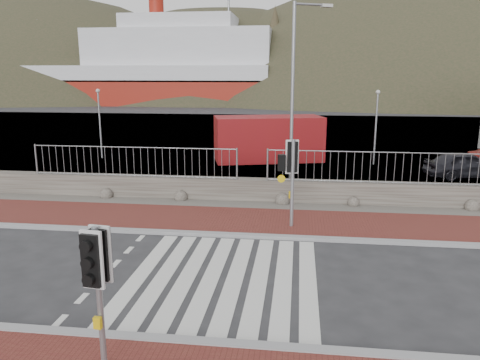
# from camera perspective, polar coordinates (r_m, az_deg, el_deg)

# --- Properties ---
(ground) EXTENTS (220.00, 220.00, 0.00)m
(ground) POSITION_cam_1_polar(r_m,az_deg,el_deg) (11.94, -2.07, -11.81)
(ground) COLOR #28282B
(ground) RESTS_ON ground
(sidewalk_far) EXTENTS (40.00, 3.00, 0.08)m
(sidewalk_far) POSITION_cam_1_polar(r_m,az_deg,el_deg) (16.08, 0.51, -5.04)
(sidewalk_far) COLOR maroon
(sidewalk_far) RESTS_ON ground
(kerb_near) EXTENTS (40.00, 0.25, 0.12)m
(kerb_near) POSITION_cam_1_polar(r_m,az_deg,el_deg) (9.31, -5.21, -19.14)
(kerb_near) COLOR gray
(kerb_near) RESTS_ON ground
(kerb_far) EXTENTS (40.00, 0.25, 0.12)m
(kerb_far) POSITION_cam_1_polar(r_m,az_deg,el_deg) (14.67, -0.18, -6.79)
(kerb_far) COLOR gray
(kerb_far) RESTS_ON ground
(zebra_crossing) EXTENTS (4.62, 5.60, 0.01)m
(zebra_crossing) POSITION_cam_1_polar(r_m,az_deg,el_deg) (11.93, -2.07, -11.78)
(zebra_crossing) COLOR silver
(zebra_crossing) RESTS_ON ground
(gravel_strip) EXTENTS (40.00, 1.50, 0.06)m
(gravel_strip) POSITION_cam_1_polar(r_m,az_deg,el_deg) (17.99, 1.25, -3.13)
(gravel_strip) COLOR #59544C
(gravel_strip) RESTS_ON ground
(stone_wall) EXTENTS (40.00, 0.60, 0.90)m
(stone_wall) POSITION_cam_1_polar(r_m,az_deg,el_deg) (18.65, 1.51, -1.22)
(stone_wall) COLOR #4B453D
(stone_wall) RESTS_ON ground
(railing) EXTENTS (18.07, 0.07, 1.22)m
(railing) POSITION_cam_1_polar(r_m,az_deg,el_deg) (18.22, 1.49, 2.85)
(railing) COLOR gray
(railing) RESTS_ON stone_wall
(quay) EXTENTS (120.00, 40.00, 0.50)m
(quay) POSITION_cam_1_polar(r_m,az_deg,el_deg) (38.96, 4.55, 5.44)
(quay) COLOR #4C4C4F
(quay) RESTS_ON ground
(water) EXTENTS (220.00, 50.00, 0.05)m
(water) POSITION_cam_1_polar(r_m,az_deg,el_deg) (73.79, 5.88, 8.88)
(water) COLOR #3F4C54
(water) RESTS_ON ground
(ferry) EXTENTS (50.00, 16.00, 20.00)m
(ferry) POSITION_cam_1_polar(r_m,az_deg,el_deg) (82.93, -11.67, 12.82)
(ferry) COLOR maroon
(ferry) RESTS_ON ground
(hills_backdrop) EXTENTS (254.00, 90.00, 100.00)m
(hills_backdrop) POSITION_cam_1_polar(r_m,az_deg,el_deg) (102.63, 9.72, -3.23)
(hills_backdrop) COLOR #2B321E
(hills_backdrop) RESTS_ON ground
(traffic_signal_near) EXTENTS (0.40, 0.27, 2.60)m
(traffic_signal_near) POSITION_cam_1_polar(r_m,az_deg,el_deg) (8.06, -16.97, -10.37)
(traffic_signal_near) COLOR gray
(traffic_signal_near) RESTS_ON ground
(traffic_signal_far) EXTENTS (0.72, 0.37, 2.94)m
(traffic_signal_far) POSITION_cam_1_polar(r_m,az_deg,el_deg) (15.06, 6.31, 1.85)
(traffic_signal_far) COLOR gray
(traffic_signal_far) RESTS_ON ground
(streetlight) EXTENTS (1.54, 0.78, 7.65)m
(streetlight) POSITION_cam_1_polar(r_m,az_deg,el_deg) (18.87, 6.78, 10.71)
(streetlight) COLOR gray
(streetlight) RESTS_ON ground
(shipping_container) EXTENTS (6.61, 4.09, 2.56)m
(shipping_container) POSITION_cam_1_polar(r_m,az_deg,el_deg) (27.44, 3.47, 5.06)
(shipping_container) COLOR maroon
(shipping_container) RESTS_ON ground
(car_a) EXTENTS (4.05, 2.29, 1.30)m
(car_a) POSITION_cam_1_polar(r_m,az_deg,el_deg) (25.29, 25.74, 1.69)
(car_a) COLOR black
(car_a) RESTS_ON ground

